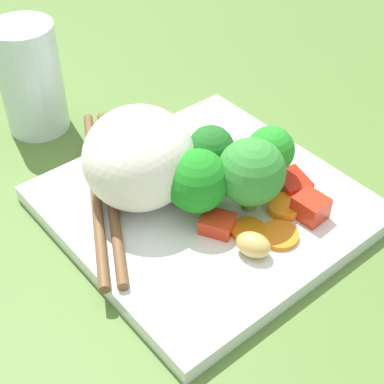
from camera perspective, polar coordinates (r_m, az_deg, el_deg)
ground_plane at (r=50.66cm, az=1.23°, el=-2.76°), size 110.00×110.00×2.00cm
square_plate at (r=49.46cm, az=1.26°, el=-1.33°), size 23.57×23.57×1.48cm
rice_mound at (r=46.84cm, az=-5.22°, el=3.35°), size 13.02×13.06×8.13cm
broccoli_floret_0 at (r=45.83cm, az=5.80°, el=1.91°), size 5.47×5.47×6.70cm
broccoli_floret_1 at (r=45.29cm, az=0.51°, el=1.06°), size 5.10×5.10×6.18cm
broccoli_floret_2 at (r=48.45cm, az=7.64°, el=3.85°), size 4.02×4.02×5.97cm
broccoli_floret_3 at (r=47.88cm, az=1.87°, el=4.12°), size 3.88×3.88×5.93cm
carrot_slice_0 at (r=46.18cm, az=5.50°, el=-3.78°), size 3.81×3.81×0.45cm
carrot_slice_1 at (r=48.26cm, az=9.01°, el=-1.44°), size 3.59×3.59×0.79cm
carrot_slice_2 at (r=51.92cm, az=4.38°, el=2.66°), size 3.84×3.84×0.80cm
carrot_slice_3 at (r=46.14cm, az=8.50°, el=-4.19°), size 3.86×3.86×0.44cm
pepper_chunk_0 at (r=45.92cm, az=2.50°, el=-3.11°), size 3.23×3.08×1.34cm
pepper_chunk_2 at (r=50.22cm, az=9.72°, el=0.85°), size 3.57×3.18×1.27cm
pepper_chunk_3 at (r=47.73cm, az=11.50°, el=-1.49°), size 2.57×2.33×1.95cm
chicken_piece_1 at (r=44.17cm, az=6.01°, el=-5.15°), size 3.29×2.83×1.89cm
chicken_piece_3 at (r=48.38cm, az=-0.41°, el=0.32°), size 3.13×2.87×2.06cm
chopstick_pair at (r=49.81cm, az=-8.69°, el=0.29°), size 19.87×12.72×0.87cm
drinking_glass at (r=58.90cm, az=-15.48°, el=10.62°), size 6.07×6.07×10.92cm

